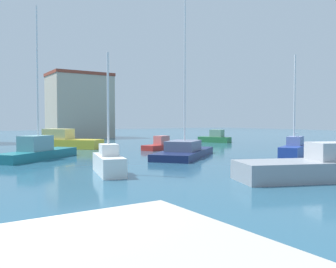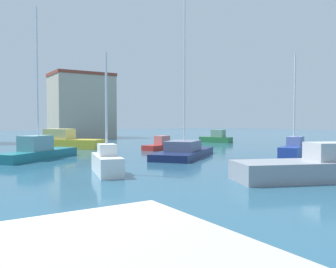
{
  "view_description": "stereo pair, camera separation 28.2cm",
  "coord_description": "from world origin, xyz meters",
  "px_view_note": "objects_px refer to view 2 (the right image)",
  "views": [
    {
      "loc": [
        -1.8,
        -7.24,
        2.89
      ],
      "look_at": [
        14.21,
        17.2,
        1.75
      ],
      "focal_mm": 37.59,
      "sensor_mm": 36.0,
      "label": 1
    },
    {
      "loc": [
        -1.56,
        -7.4,
        2.89
      ],
      "look_at": [
        14.21,
        17.2,
        1.75
      ],
      "focal_mm": 37.59,
      "sensor_mm": 36.0,
      "label": 2
    }
  ],
  "objects_px": {
    "sailboat_blue_distant_north": "(294,150)",
    "sailboat_navy_outer_mooring": "(184,150)",
    "motorboat_yellow_mid_harbor": "(62,141)",
    "sailboat_white_far_right": "(107,162)",
    "motorboat_green_near_pier": "(216,138)",
    "motorboat_grey_behind_lamppost": "(325,167)",
    "sailboat_teal_distant_east": "(38,150)",
    "motorboat_red_center_channel": "(163,145)"
  },
  "relations": [
    {
      "from": "sailboat_teal_distant_east",
      "to": "motorboat_red_center_channel",
      "type": "relative_size",
      "value": 2.18
    },
    {
      "from": "motorboat_grey_behind_lamppost",
      "to": "motorboat_green_near_pier",
      "type": "relative_size",
      "value": 2.02
    },
    {
      "from": "motorboat_yellow_mid_harbor",
      "to": "motorboat_green_near_pier",
      "type": "distance_m",
      "value": 19.79
    },
    {
      "from": "sailboat_teal_distant_east",
      "to": "motorboat_grey_behind_lamppost",
      "type": "distance_m",
      "value": 19.54
    },
    {
      "from": "sailboat_teal_distant_east",
      "to": "sailboat_blue_distant_north",
      "type": "relative_size",
      "value": 1.45
    },
    {
      "from": "sailboat_white_far_right",
      "to": "motorboat_yellow_mid_harbor",
      "type": "distance_m",
      "value": 19.38
    },
    {
      "from": "sailboat_teal_distant_east",
      "to": "motorboat_green_near_pier",
      "type": "xyz_separation_m",
      "value": [
        24.27,
        8.14,
        -0.05
      ]
    },
    {
      "from": "sailboat_teal_distant_east",
      "to": "motorboat_red_center_channel",
      "type": "bearing_deg",
      "value": 11.71
    },
    {
      "from": "sailboat_blue_distant_north",
      "to": "motorboat_red_center_channel",
      "type": "height_order",
      "value": "sailboat_blue_distant_north"
    },
    {
      "from": "sailboat_white_far_right",
      "to": "motorboat_yellow_mid_harbor",
      "type": "xyz_separation_m",
      "value": [
        2.99,
        19.14,
        0.05
      ]
    },
    {
      "from": "sailboat_teal_distant_east",
      "to": "motorboat_yellow_mid_harbor",
      "type": "distance_m",
      "value": 10.78
    },
    {
      "from": "sailboat_teal_distant_east",
      "to": "motorboat_grey_behind_lamppost",
      "type": "height_order",
      "value": "sailboat_teal_distant_east"
    },
    {
      "from": "motorboat_red_center_channel",
      "to": "motorboat_grey_behind_lamppost",
      "type": "xyz_separation_m",
      "value": [
        -2.81,
        -19.52,
        0.21
      ]
    },
    {
      "from": "sailboat_white_far_right",
      "to": "motorboat_grey_behind_lamppost",
      "type": "relative_size",
      "value": 0.73
    },
    {
      "from": "sailboat_teal_distant_east",
      "to": "motorboat_grey_behind_lamppost",
      "type": "bearing_deg",
      "value": -60.0
    },
    {
      "from": "sailboat_teal_distant_east",
      "to": "sailboat_blue_distant_north",
      "type": "bearing_deg",
      "value": -31.54
    },
    {
      "from": "sailboat_navy_outer_mooring",
      "to": "motorboat_green_near_pier",
      "type": "height_order",
      "value": "sailboat_navy_outer_mooring"
    },
    {
      "from": "sailboat_navy_outer_mooring",
      "to": "motorboat_green_near_pier",
      "type": "xyz_separation_m",
      "value": [
        14.13,
        12.63,
        0.08
      ]
    },
    {
      "from": "sailboat_white_far_right",
      "to": "motorboat_grey_behind_lamppost",
      "type": "xyz_separation_m",
      "value": [
        8.22,
        -7.55,
        -0.02
      ]
    },
    {
      "from": "sailboat_white_far_right",
      "to": "motorboat_red_center_channel",
      "type": "xyz_separation_m",
      "value": [
        11.02,
        11.97,
        -0.23
      ]
    },
    {
      "from": "sailboat_white_far_right",
      "to": "motorboat_green_near_pier",
      "type": "height_order",
      "value": "sailboat_white_far_right"
    },
    {
      "from": "motorboat_red_center_channel",
      "to": "motorboat_green_near_pier",
      "type": "height_order",
      "value": "motorboat_green_near_pier"
    },
    {
      "from": "sailboat_navy_outer_mooring",
      "to": "motorboat_red_center_channel",
      "type": "relative_size",
      "value": 2.69
    },
    {
      "from": "motorboat_grey_behind_lamppost",
      "to": "motorboat_green_near_pier",
      "type": "height_order",
      "value": "motorboat_grey_behind_lamppost"
    },
    {
      "from": "sailboat_white_far_right",
      "to": "motorboat_grey_behind_lamppost",
      "type": "distance_m",
      "value": 11.16
    },
    {
      "from": "motorboat_red_center_channel",
      "to": "motorboat_yellow_mid_harbor",
      "type": "height_order",
      "value": "motorboat_yellow_mid_harbor"
    },
    {
      "from": "motorboat_grey_behind_lamppost",
      "to": "motorboat_yellow_mid_harbor",
      "type": "distance_m",
      "value": 27.21
    },
    {
      "from": "sailboat_blue_distant_north",
      "to": "sailboat_navy_outer_mooring",
      "type": "height_order",
      "value": "sailboat_navy_outer_mooring"
    },
    {
      "from": "motorboat_green_near_pier",
      "to": "motorboat_grey_behind_lamppost",
      "type": "bearing_deg",
      "value": -120.06
    },
    {
      "from": "sailboat_teal_distant_east",
      "to": "sailboat_navy_outer_mooring",
      "type": "height_order",
      "value": "sailboat_navy_outer_mooring"
    },
    {
      "from": "sailboat_blue_distant_north",
      "to": "motorboat_grey_behind_lamppost",
      "type": "height_order",
      "value": "sailboat_blue_distant_north"
    },
    {
      "from": "motorboat_red_center_channel",
      "to": "motorboat_green_near_pier",
      "type": "bearing_deg",
      "value": 25.31
    },
    {
      "from": "motorboat_yellow_mid_harbor",
      "to": "sailboat_navy_outer_mooring",
      "type": "bearing_deg",
      "value": -68.6
    },
    {
      "from": "motorboat_red_center_channel",
      "to": "sailboat_navy_outer_mooring",
      "type": "bearing_deg",
      "value": -108.97
    },
    {
      "from": "sailboat_white_far_right",
      "to": "motorboat_green_near_pier",
      "type": "bearing_deg",
      "value": 37.61
    },
    {
      "from": "motorboat_red_center_channel",
      "to": "motorboat_grey_behind_lamppost",
      "type": "height_order",
      "value": "motorboat_grey_behind_lamppost"
    },
    {
      "from": "sailboat_blue_distant_north",
      "to": "motorboat_red_center_channel",
      "type": "bearing_deg",
      "value": 106.65
    },
    {
      "from": "sailboat_navy_outer_mooring",
      "to": "motorboat_grey_behind_lamppost",
      "type": "distance_m",
      "value": 12.43
    },
    {
      "from": "sailboat_blue_distant_north",
      "to": "motorboat_green_near_pier",
      "type": "height_order",
      "value": "sailboat_blue_distant_north"
    },
    {
      "from": "sailboat_blue_distant_north",
      "to": "motorboat_yellow_mid_harbor",
      "type": "bearing_deg",
      "value": 120.79
    },
    {
      "from": "motorboat_red_center_channel",
      "to": "motorboat_green_near_pier",
      "type": "xyz_separation_m",
      "value": [
        11.69,
        5.53,
        0.19
      ]
    },
    {
      "from": "sailboat_white_far_right",
      "to": "motorboat_green_near_pier",
      "type": "xyz_separation_m",
      "value": [
        22.72,
        17.5,
        -0.04
      ]
    }
  ]
}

